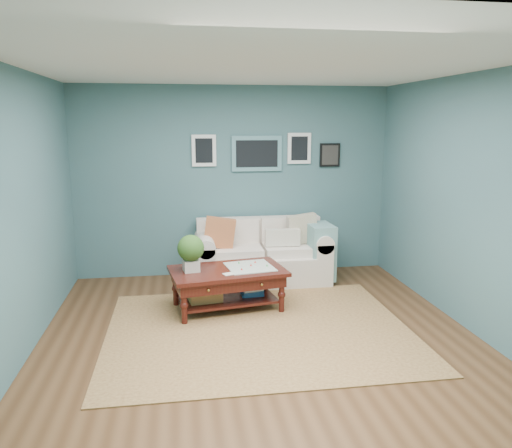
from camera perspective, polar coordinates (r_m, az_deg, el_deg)
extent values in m
plane|color=brown|center=(5.16, 0.74, -13.58)|extent=(5.00, 5.00, 0.00)
plane|color=white|center=(4.70, 0.83, 17.77)|extent=(5.00, 5.00, 0.00)
cube|color=#3D5F65|center=(7.20, -2.53, 4.85)|extent=(4.50, 0.02, 2.70)
cube|color=#3D5F65|center=(2.40, 10.87, -9.29)|extent=(4.50, 0.02, 2.70)
cube|color=#3D5F65|center=(4.91, -26.10, 0.48)|extent=(0.02, 5.00, 2.70)
cube|color=#3D5F65|center=(5.57, 24.25, 1.85)|extent=(0.02, 5.00, 2.70)
cube|color=slate|center=(7.18, 0.09, 8.05)|extent=(0.72, 0.03, 0.50)
cube|color=black|center=(7.16, 0.11, 8.04)|extent=(0.60, 0.01, 0.38)
cube|color=white|center=(7.10, -5.97, 8.35)|extent=(0.34, 0.03, 0.44)
cube|color=white|center=(7.30, 4.96, 8.61)|extent=(0.34, 0.03, 0.44)
cube|color=black|center=(7.42, 8.43, 7.81)|extent=(0.30, 0.03, 0.34)
cube|color=brown|center=(5.46, 0.34, -12.02)|extent=(3.21, 2.57, 0.01)
cube|color=beige|center=(6.98, 0.70, -5.02)|extent=(1.35, 0.84, 0.40)
cube|color=beige|center=(7.18, 0.28, -1.01)|extent=(1.77, 0.21, 0.46)
cube|color=beige|center=(6.87, -5.82, -4.52)|extent=(0.23, 0.84, 0.59)
cube|color=beige|center=(7.12, 6.99, -3.97)|extent=(0.23, 0.84, 0.59)
cylinder|color=beige|center=(6.79, -5.88, -2.13)|extent=(0.25, 0.84, 0.25)
cylinder|color=beige|center=(7.05, 7.05, -1.66)|extent=(0.25, 0.84, 0.25)
cube|color=beige|center=(6.80, -2.22, -3.17)|extent=(0.68, 0.53, 0.12)
cube|color=beige|center=(6.92, 3.74, -2.94)|extent=(0.68, 0.53, 0.12)
cube|color=beige|center=(7.01, -2.49, -0.78)|extent=(0.68, 0.11, 0.34)
cube|color=beige|center=(7.12, 3.30, -0.59)|extent=(0.68, 0.11, 0.34)
cube|color=#CF5832|center=(6.73, -4.18, -0.99)|extent=(0.46, 0.16, 0.45)
cube|color=beige|center=(6.98, 5.31, -0.55)|extent=(0.45, 0.17, 0.44)
cube|color=beige|center=(6.82, 3.05, -1.54)|extent=(0.48, 0.11, 0.23)
cube|color=#73A3A5|center=(6.98, 7.27, -3.09)|extent=(0.32, 0.52, 0.76)
cube|color=#360C0A|center=(5.90, -3.28, -5.38)|extent=(1.43, 0.97, 0.04)
cube|color=#360C0A|center=(5.93, -3.27, -6.19)|extent=(1.33, 0.87, 0.13)
cube|color=#360C0A|center=(6.01, -3.24, -8.57)|extent=(1.20, 0.74, 0.03)
sphere|color=gold|center=(5.53, -5.45, -7.54)|extent=(0.03, 0.03, 0.03)
sphere|color=gold|center=(5.69, 0.67, -6.95)|extent=(0.03, 0.03, 0.03)
cylinder|color=#360C0A|center=(5.60, -8.22, -9.14)|extent=(0.07, 0.07, 0.45)
cylinder|color=#360C0A|center=(5.88, 2.95, -8.00)|extent=(0.07, 0.07, 0.45)
cylinder|color=#360C0A|center=(6.15, -9.17, -7.24)|extent=(0.07, 0.07, 0.45)
cylinder|color=#360C0A|center=(6.41, 1.05, -6.31)|extent=(0.07, 0.07, 0.45)
cube|color=beige|center=(5.84, -7.41, -4.74)|extent=(0.20, 0.20, 0.13)
sphere|color=#284C17|center=(5.79, -7.47, -2.75)|extent=(0.31, 0.31, 0.31)
cube|color=silver|center=(5.97, -0.72, -4.91)|extent=(0.61, 0.61, 0.01)
cube|color=#986841|center=(5.91, -5.86, -7.69)|extent=(0.41, 0.32, 0.22)
cube|color=#23538C|center=(6.09, -0.47, -7.54)|extent=(0.29, 0.24, 0.12)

